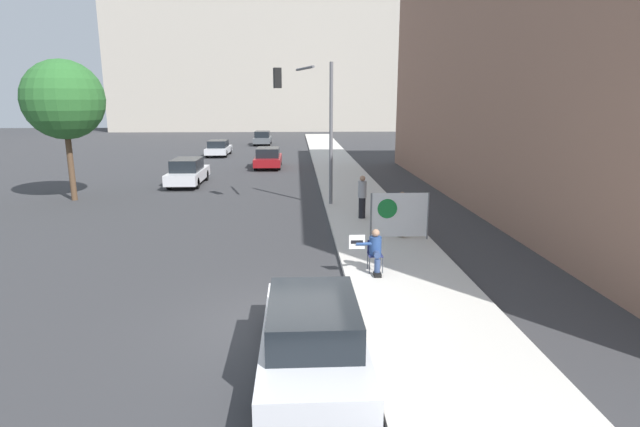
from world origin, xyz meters
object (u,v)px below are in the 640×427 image
protest_banner (399,215)px  street_tree_near_curb (64,100)px  seated_protester (375,249)px  jogger_on_sidewalk (401,214)px  traffic_light_pole (313,111)px  car_on_road_far_lane (262,138)px  car_on_road_nearest (188,172)px  car_on_road_midblock (268,158)px  car_on_road_distant (219,148)px  parked_car_curbside (313,333)px  pedestrian_behind (362,196)px

protest_banner → street_tree_near_curb: street_tree_near_curb is taller
street_tree_near_curb → seated_protester: bearing=-41.4°
jogger_on_sidewalk → traffic_light_pole: (-2.91, 5.57, 3.40)m
car_on_road_far_lane → traffic_light_pole: bearing=-82.4°
car_on_road_nearest → car_on_road_midblock: (4.28, 7.27, -0.03)m
jogger_on_sidewalk → car_on_road_midblock: jogger_on_sidewalk is taller
jogger_on_sidewalk → protest_banner: 0.41m
protest_banner → car_on_road_distant: (-10.33, 28.02, -0.32)m
jogger_on_sidewalk → car_on_road_far_lane: bearing=-108.7°
seated_protester → parked_car_curbside: parked_car_curbside is taller
parked_car_curbside → car_on_road_far_lane: (-3.91, 46.89, 0.04)m
traffic_light_pole → car_on_road_midblock: 14.69m
jogger_on_sidewalk → street_tree_near_curb: (-14.69, 7.97, 3.89)m
seated_protester → car_on_road_nearest: bearing=127.3°
protest_banner → car_on_road_far_lane: size_ratio=0.44×
seated_protester → pedestrian_behind: (0.50, 6.52, 0.24)m
car_on_road_nearest → car_on_road_distant: (-0.51, 15.38, -0.07)m
parked_car_curbside → street_tree_near_curb: bearing=124.4°
parked_car_curbside → car_on_road_nearest: car_on_road_nearest is taller
traffic_light_pole → protest_banner: bearing=-65.2°
traffic_light_pole → car_on_road_distant: bearing=109.0°
seated_protester → protest_banner: bearing=76.9°
car_on_road_far_lane → street_tree_near_curb: (-7.37, -30.43, 4.11)m
jogger_on_sidewalk → car_on_road_distant: bearing=-98.7°
traffic_light_pole → parked_car_curbside: traffic_light_pole is taller
car_on_road_distant → car_on_road_far_lane: bearing=73.6°
jogger_on_sidewalk → parked_car_curbside: jogger_on_sidewalk is taller
jogger_on_sidewalk → protest_banner: protest_banner is taller
parked_car_curbside → car_on_road_distant: 36.82m
car_on_road_distant → street_tree_near_curb: (-4.20, -19.67, 4.16)m
protest_banner → jogger_on_sidewalk: bearing=66.7°
pedestrian_behind → car_on_road_far_lane: (-6.31, 35.52, -0.29)m
pedestrian_behind → parked_car_curbside: 11.62m
car_on_road_midblock → street_tree_near_curb: street_tree_near_curb is taller
parked_car_curbside → car_on_road_nearest: 21.76m
car_on_road_far_lane → car_on_road_midblock: bearing=-85.1°
protest_banner → traffic_light_pole: 7.36m
seated_protester → jogger_on_sidewalk: (1.51, 3.64, 0.16)m
protest_banner → traffic_light_pole: bearing=114.8°
car_on_road_distant → protest_banner: bearing=-69.8°
car_on_road_nearest → protest_banner: bearing=-52.1°
car_on_road_nearest → car_on_road_midblock: car_on_road_nearest is taller
jogger_on_sidewalk → parked_car_curbside: size_ratio=0.35×
car_on_road_midblock → car_on_road_far_lane: 18.94m
protest_banner → seated_protester: bearing=-112.4°
protest_banner → car_on_road_nearest: bearing=127.9°
pedestrian_behind → parked_car_curbside: size_ratio=0.38×
jogger_on_sidewalk → street_tree_near_curb: size_ratio=0.24×
seated_protester → parked_car_curbside: bearing=-102.2°
protest_banner → car_on_road_far_lane: protest_banner is taller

